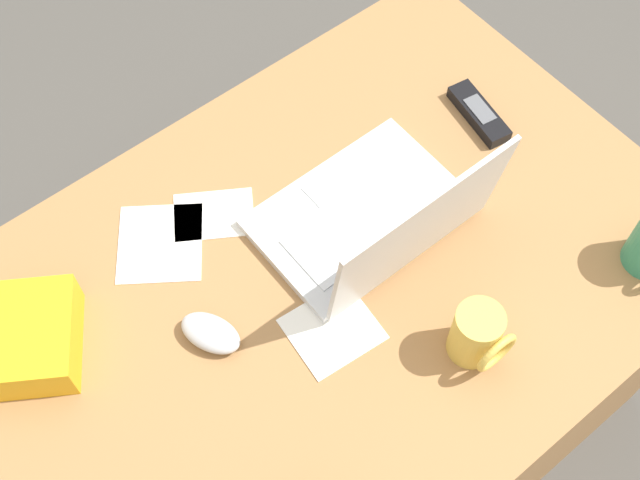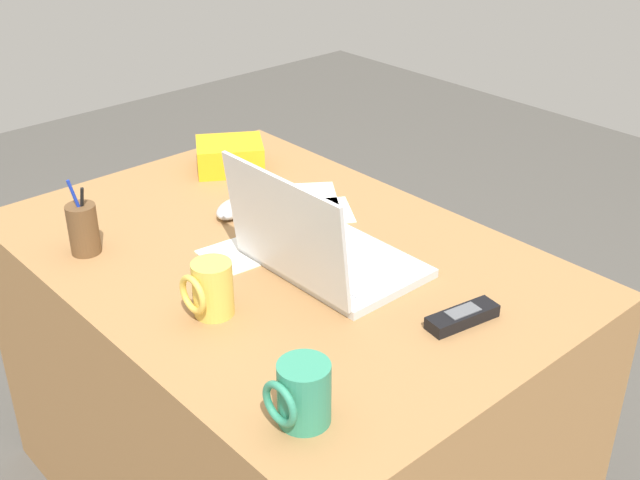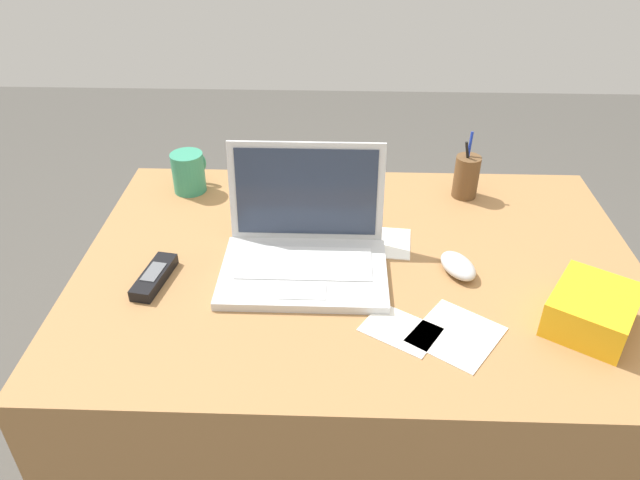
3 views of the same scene
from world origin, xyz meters
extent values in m
plane|color=#4C4944|center=(0.00, 0.00, 0.00)|extent=(6.00, 6.00, 0.00)
cube|color=#9E7042|center=(0.00, 0.00, 0.36)|extent=(1.21, 0.84, 0.71)
cube|color=silver|center=(-0.12, -0.06, 0.72)|extent=(0.35, 0.23, 0.02)
cube|color=silver|center=(-0.12, -0.04, 0.73)|extent=(0.28, 0.12, 0.00)
cube|color=silver|center=(-0.12, -0.13, 0.73)|extent=(0.10, 0.05, 0.00)
cube|color=silver|center=(-0.12, 0.08, 0.84)|extent=(0.33, 0.03, 0.22)
cube|color=#283347|center=(-0.12, 0.07, 0.84)|extent=(0.30, 0.03, 0.19)
ellipsoid|color=silver|center=(0.20, -0.03, 0.73)|extent=(0.09, 0.12, 0.04)
cylinder|color=#E0BC4C|center=(-0.10, 0.23, 0.76)|extent=(0.07, 0.07, 0.11)
torus|color=#E0BC4C|center=(-0.10, 0.28, 0.77)|extent=(0.08, 0.01, 0.08)
cube|color=black|center=(-0.42, -0.08, 0.72)|extent=(0.07, 0.15, 0.02)
cube|color=#595B60|center=(-0.42, -0.08, 0.74)|extent=(0.04, 0.07, 0.00)
cube|color=#F2AD19|center=(0.43, -0.19, 0.75)|extent=(0.21, 0.22, 0.07)
cube|color=white|center=(0.07, -0.21, 0.71)|extent=(0.16, 0.15, 0.00)
cube|color=white|center=(0.05, 0.08, 0.71)|extent=(0.14, 0.14, 0.00)
cube|color=white|center=(0.17, -0.22, 0.71)|extent=(0.20, 0.20, 0.00)
camera|label=1|loc=(0.40, 0.48, 1.91)|focal=46.90mm
camera|label=2|loc=(-1.16, 0.92, 1.54)|focal=45.06mm
camera|label=3|loc=(-0.05, -1.06, 1.48)|focal=34.04mm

